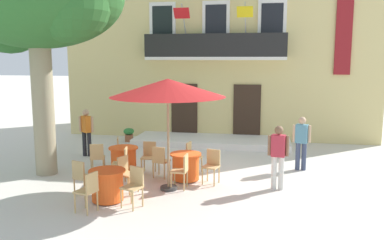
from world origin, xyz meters
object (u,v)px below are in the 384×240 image
cafe_umbrella (168,88)px  cafe_chair_front_3 (82,176)px  cafe_chair_middle_1 (122,161)px  plane_tree (36,1)px  cafe_table_front (107,185)px  pedestrian_near_entrance (86,130)px  pedestrian_mid_plaza (278,154)px  cafe_chair_near_tree_0 (192,155)px  cafe_chair_middle_2 (149,155)px  cafe_chair_middle_0 (97,156)px  pedestrian_by_tree (301,140)px  cafe_chair_middle_3 (121,149)px  cafe_chair_near_tree_1 (160,160)px  cafe_table_middle (124,159)px  cafe_chair_near_tree_2 (182,169)px  cafe_chair_near_tree_3 (212,164)px  cafe_chair_front_0 (88,189)px  cafe_chair_front_1 (134,184)px  cafe_table_near_tree (186,166)px  ground_planter_left (129,134)px  cafe_chair_front_2 (126,172)px

cafe_umbrella → cafe_chair_front_3: bearing=-154.5°
cafe_chair_middle_1 → plane_tree: bearing=175.3°
cafe_table_front → pedestrian_near_entrance: (-2.46, 4.09, 0.53)m
pedestrian_near_entrance → pedestrian_mid_plaza: size_ratio=0.98×
plane_tree → cafe_table_front: (2.74, -1.88, -4.52)m
cafe_chair_near_tree_0 → cafe_chair_middle_2: bearing=-170.5°
cafe_chair_middle_0 → pedestrian_by_tree: size_ratio=0.56×
cafe_chair_middle_1 → cafe_chair_middle_3: size_ratio=1.00×
cafe_chair_near_tree_1 → cafe_chair_front_3: (-1.45, -1.88, 0.00)m
cafe_chair_middle_3 → cafe_table_middle: bearing=-64.5°
cafe_chair_near_tree_0 → cafe_chair_near_tree_2: 1.51m
cafe_chair_middle_2 → pedestrian_near_entrance: 3.15m
cafe_chair_near_tree_3 → cafe_table_middle: cafe_chair_near_tree_3 is taller
cafe_chair_near_tree_2 → cafe_chair_front_0: size_ratio=1.00×
cafe_chair_middle_2 → pedestrian_mid_plaza: 3.82m
cafe_chair_middle_3 → pedestrian_mid_plaza: bearing=-16.6°
cafe_table_middle → cafe_chair_front_0: bearing=-83.3°
cafe_chair_middle_3 → cafe_umbrella: size_ratio=0.31×
cafe_chair_front_0 → pedestrian_mid_plaza: pedestrian_mid_plaza is taller
cafe_chair_near_tree_0 → cafe_umbrella: bearing=-100.4°
cafe_table_middle → cafe_chair_middle_3: size_ratio=0.95×
pedestrian_by_tree → cafe_chair_front_1: bearing=-135.6°
cafe_chair_near_tree_2 → cafe_table_middle: 2.34m
cafe_chair_front_1 → pedestrian_mid_plaza: pedestrian_mid_plaza is taller
cafe_chair_near_tree_3 → cafe_chair_middle_2: 2.07m
cafe_table_front → cafe_table_middle: bearing=101.6°
pedestrian_by_tree → cafe_table_middle: bearing=-166.3°
cafe_chair_near_tree_2 → pedestrian_near_entrance: size_ratio=0.56×
plane_tree → pedestrian_mid_plaza: bearing=-1.9°
cafe_table_middle → pedestrian_by_tree: (5.16, 1.26, 0.52)m
plane_tree → cafe_chair_front_0: 5.74m
cafe_umbrella → cafe_chair_middle_3: bearing=135.7°
cafe_chair_middle_2 → pedestrian_by_tree: (4.42, 1.13, 0.39)m
pedestrian_mid_plaza → cafe_chair_middle_1: bearing=179.7°
cafe_chair_near_tree_2 → cafe_table_near_tree: bearing=94.3°
cafe_chair_near_tree_3 → cafe_chair_middle_0: same height
cafe_chair_middle_3 → pedestrian_mid_plaza: (4.76, -1.42, 0.41)m
cafe_chair_near_tree_2 → ground_planter_left: 6.45m
plane_tree → pedestrian_by_tree: bearing=13.5°
cafe_chair_near_tree_1 → cafe_chair_near_tree_2: (0.81, -0.83, 0.00)m
cafe_table_near_tree → cafe_chair_middle_0: size_ratio=0.95×
cafe_chair_middle_0 → cafe_chair_middle_1: (0.92, -0.41, 0.00)m
cafe_table_near_tree → cafe_table_front: 2.47m
cafe_chair_middle_1 → ground_planter_left: bearing=107.8°
cafe_chair_middle_1 → cafe_chair_middle_2: size_ratio=1.00×
cafe_chair_near_tree_1 → cafe_chair_middle_1: size_ratio=1.00×
cafe_chair_near_tree_1 → cafe_chair_front_2: bearing=-111.6°
cafe_table_middle → cafe_chair_front_1: 2.87m
pedestrian_near_entrance → cafe_chair_near_tree_1: bearing=-32.7°
cafe_chair_middle_0 → cafe_chair_front_0: bearing=-69.6°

